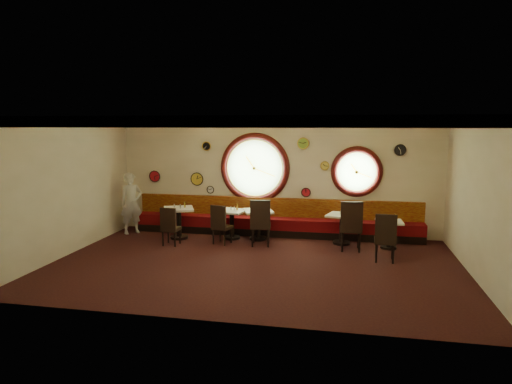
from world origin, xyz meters
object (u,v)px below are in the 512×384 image
object	(u,v)px
condiment_e_pepper	(392,219)
condiment_e_bottle	(395,217)
chair_c	(260,220)
condiment_a_bottle	(185,205)
condiment_b_pepper	(234,208)
table_c	(258,221)
waiter	(131,203)
condiment_c_salt	(254,208)
condiment_d_salt	(340,212)
condiment_c_pepper	(259,208)
condiment_b_bottle	(237,207)
condiment_c_bottle	(263,207)
condiment_d_pepper	(345,213)
chair_b	(220,222)
chair_e	(385,235)
condiment_a_pepper	(180,206)
chair_d	(351,223)
table_a	(179,219)
table_e	(389,231)
table_d	(342,225)
condiment_a_salt	(174,206)
table_b	(232,221)
condiment_b_salt	(231,208)
chair_a	(170,224)
condiment_d_bottle	(346,211)

from	to	relation	value
condiment_e_pepper	condiment_e_bottle	world-z (taller)	condiment_e_bottle
chair_c	condiment_a_bottle	xyz separation A→B (m)	(-2.17, 0.45, 0.23)
condiment_b_pepper	table_c	bearing A→B (deg)	3.60
condiment_e_pepper	waiter	xyz separation A→B (m)	(-7.07, 0.29, 0.11)
condiment_c_salt	condiment_d_salt	bearing A→B (deg)	-0.93
condiment_c_pepper	condiment_b_bottle	bearing A→B (deg)	-179.08
condiment_c_bottle	waiter	distance (m)	3.76
condiment_d_pepper	waiter	world-z (taller)	waiter
chair_b	chair_e	distance (m)	4.10
condiment_a_bottle	condiment_b_bottle	size ratio (longest dim) A/B	0.82
condiment_e_pepper	condiment_a_pepper	bearing A→B (deg)	-178.89
chair_c	chair_d	world-z (taller)	chair_d
chair_d	condiment_d_pepper	size ratio (longest dim) A/B	8.21
table_a	condiment_c_salt	world-z (taller)	condiment_c_salt
table_e	condiment_e_bottle	size ratio (longest dim) A/B	3.86
table_e	condiment_a_pepper	xyz separation A→B (m)	(-5.40, -0.13, 0.45)
condiment_b_bottle	table_d	bearing A→B (deg)	-0.59
table_a	chair_d	size ratio (longest dim) A/B	1.30
condiment_a_salt	condiment_a_bottle	distance (m)	0.28
chair_d	chair_e	bearing A→B (deg)	-48.02
chair_d	chair_e	size ratio (longest dim) A/B	1.12
condiment_c_bottle	chair_b	bearing A→B (deg)	-141.87
table_e	chair_e	distance (m)	1.23
table_b	condiment_d_pepper	xyz separation A→B (m)	(2.98, -0.02, 0.33)
condiment_c_pepper	waiter	bearing A→B (deg)	179.95
condiment_c_pepper	table_d	bearing A→B (deg)	-0.99
condiment_a_salt	condiment_b_salt	bearing A→B (deg)	7.82
table_a	condiment_e_bottle	world-z (taller)	condiment_e_bottle
table_d	chair_e	world-z (taller)	chair_e
condiment_e_pepper	chair_e	bearing A→B (deg)	-101.94
condiment_c_bottle	condiment_b_salt	bearing A→B (deg)	-171.79
chair_e	condiment_c_bottle	bearing A→B (deg)	156.11
chair_a	chair_e	xyz separation A→B (m)	(5.25, -0.39, 0.07)
chair_e	condiment_d_pepper	bearing A→B (deg)	125.63
condiment_d_salt	condiment_d_bottle	distance (m)	0.19
chair_d	condiment_a_pepper	distance (m)	4.49
condiment_b_salt	condiment_d_salt	xyz separation A→B (m)	(2.89, 0.02, -0.01)
table_d	condiment_b_bottle	distance (m)	2.81
table_a	condiment_b_bottle	bearing A→B (deg)	11.23
table_c	condiment_d_pepper	bearing A→B (deg)	-1.53
condiment_c_salt	condiment_a_pepper	size ratio (longest dim) A/B	0.98
condiment_b_bottle	waiter	size ratio (longest dim) A/B	0.11
condiment_c_bottle	chair_c	bearing A→B (deg)	-83.75
table_c	table_e	distance (m)	3.37
condiment_b_salt	condiment_c_bottle	world-z (taller)	condiment_c_bottle
table_a	condiment_e_pepper	xyz separation A→B (m)	(5.54, 0.03, 0.22)
condiment_c_bottle	condiment_c_salt	bearing A→B (deg)	-163.88
condiment_a_salt	condiment_d_bottle	bearing A→B (deg)	4.55
condiment_a_pepper	condiment_b_pepper	bearing A→B (deg)	13.25
table_a	table_e	size ratio (longest dim) A/B	1.43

